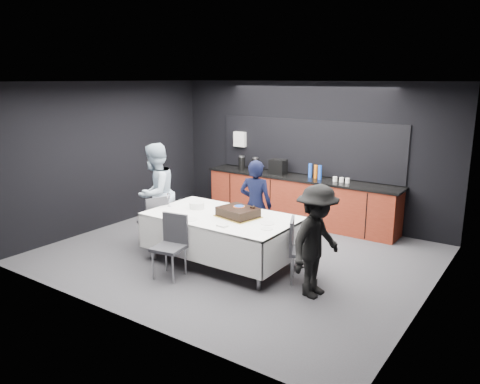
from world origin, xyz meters
name	(u,v)px	position (x,y,z in m)	size (l,w,h in m)	color
ground	(237,254)	(0.00, 0.00, 0.00)	(6.00, 6.00, 0.00)	#424247
room_shell	(236,143)	(0.00, 0.00, 1.86)	(6.04, 5.04, 2.82)	white
kitchenette	(299,196)	(-0.02, 2.22, 0.54)	(4.10, 0.64, 2.05)	maroon
party_table	(222,224)	(0.00, -0.40, 0.64)	(2.32, 1.32, 0.78)	#99999E
cake_assembly	(238,212)	(0.26, -0.33, 0.85)	(0.69, 0.60, 0.18)	gold
plate_stack	(197,205)	(-0.57, -0.31, 0.83)	(0.25, 0.25, 0.10)	white
loose_plate_near	(191,219)	(-0.25, -0.85, 0.78)	(0.22, 0.22, 0.01)	white
loose_plate_right_a	(267,223)	(0.81, -0.37, 0.78)	(0.21, 0.21, 0.01)	white
loose_plate_right_b	(267,229)	(0.93, -0.59, 0.78)	(0.18, 0.18, 0.01)	white
loose_plate_far	(245,209)	(0.10, 0.09, 0.78)	(0.20, 0.20, 0.01)	white
fork_pile	(222,226)	(0.35, -0.85, 0.79)	(0.16, 0.10, 0.02)	white
champagne_flute	(169,197)	(-1.04, -0.48, 0.94)	(0.06, 0.06, 0.22)	white
chair_left	(155,219)	(-1.30, -0.55, 0.53)	(0.53, 0.53, 0.92)	#333339
chair_right	(299,246)	(1.33, -0.34, 0.53)	(0.56, 0.56, 0.92)	#333339
chair_near	(172,241)	(-0.31, -1.22, 0.53)	(0.48, 0.48, 0.92)	#333339
person_center	(256,205)	(0.10, 0.41, 0.77)	(0.56, 0.37, 1.55)	black
person_left	(156,193)	(-1.57, -0.25, 0.88)	(0.86, 0.67, 1.76)	#A7BED2
person_right	(316,241)	(1.72, -0.62, 0.76)	(0.99, 0.57, 1.53)	black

